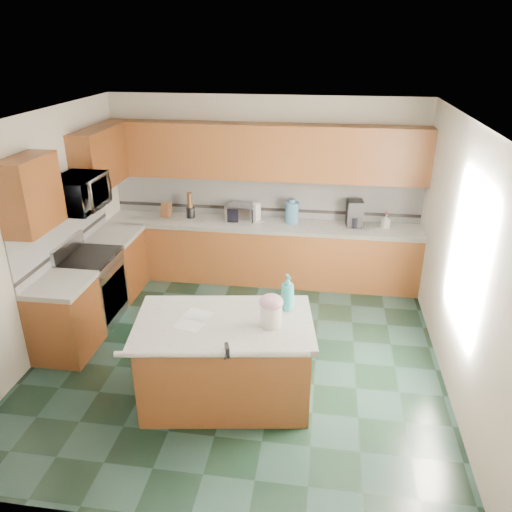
# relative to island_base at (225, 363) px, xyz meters

# --- Properties ---
(floor) EXTENTS (4.60, 4.60, 0.00)m
(floor) POSITION_rel_island_base_xyz_m (-0.00, 0.78, -0.43)
(floor) COLOR black
(floor) RESTS_ON ground
(ceiling) EXTENTS (4.60, 4.60, 0.00)m
(ceiling) POSITION_rel_island_base_xyz_m (-0.00, 0.78, 2.27)
(ceiling) COLOR white
(ceiling) RESTS_ON ground
(wall_back) EXTENTS (4.60, 0.04, 2.70)m
(wall_back) POSITION_rel_island_base_xyz_m (-0.00, 3.10, 0.92)
(wall_back) COLOR white
(wall_back) RESTS_ON ground
(wall_front) EXTENTS (4.60, 0.04, 2.70)m
(wall_front) POSITION_rel_island_base_xyz_m (-0.00, -1.54, 0.92)
(wall_front) COLOR white
(wall_front) RESTS_ON ground
(wall_left) EXTENTS (0.04, 4.60, 2.70)m
(wall_left) POSITION_rel_island_base_xyz_m (-2.32, 0.78, 0.92)
(wall_left) COLOR white
(wall_left) RESTS_ON ground
(wall_right) EXTENTS (0.04, 4.60, 2.70)m
(wall_right) POSITION_rel_island_base_xyz_m (2.32, 0.78, 0.92)
(wall_right) COLOR white
(wall_right) RESTS_ON ground
(back_base_cab) EXTENTS (4.60, 0.60, 0.86)m
(back_base_cab) POSITION_rel_island_base_xyz_m (-0.00, 2.78, 0.00)
(back_base_cab) COLOR black
(back_base_cab) RESTS_ON ground
(back_countertop) EXTENTS (4.60, 0.64, 0.06)m
(back_countertop) POSITION_rel_island_base_xyz_m (-0.00, 2.78, 0.46)
(back_countertop) COLOR white
(back_countertop) RESTS_ON back_base_cab
(back_upper_cab) EXTENTS (4.60, 0.33, 0.78)m
(back_upper_cab) POSITION_rel_island_base_xyz_m (-0.00, 2.92, 1.51)
(back_upper_cab) COLOR black
(back_upper_cab) RESTS_ON wall_back
(back_backsplash) EXTENTS (4.60, 0.02, 0.63)m
(back_backsplash) POSITION_rel_island_base_xyz_m (-0.00, 3.07, 0.81)
(back_backsplash) COLOR silver
(back_backsplash) RESTS_ON back_countertop
(back_accent_band) EXTENTS (4.60, 0.01, 0.05)m
(back_accent_band) POSITION_rel_island_base_xyz_m (-0.00, 3.06, 0.61)
(back_accent_band) COLOR black
(back_accent_band) RESTS_ON back_countertop
(left_base_cab_rear) EXTENTS (0.60, 0.82, 0.86)m
(left_base_cab_rear) POSITION_rel_island_base_xyz_m (-2.00, 2.07, 0.00)
(left_base_cab_rear) COLOR black
(left_base_cab_rear) RESTS_ON ground
(left_counter_rear) EXTENTS (0.64, 0.82, 0.06)m
(left_counter_rear) POSITION_rel_island_base_xyz_m (-2.00, 2.07, 0.46)
(left_counter_rear) COLOR white
(left_counter_rear) RESTS_ON left_base_cab_rear
(left_base_cab_front) EXTENTS (0.60, 0.72, 0.86)m
(left_base_cab_front) POSITION_rel_island_base_xyz_m (-2.00, 0.54, 0.00)
(left_base_cab_front) COLOR black
(left_base_cab_front) RESTS_ON ground
(left_counter_front) EXTENTS (0.64, 0.72, 0.06)m
(left_counter_front) POSITION_rel_island_base_xyz_m (-2.00, 0.54, 0.46)
(left_counter_front) COLOR white
(left_counter_front) RESTS_ON left_base_cab_front
(left_backsplash) EXTENTS (0.02, 2.30, 0.63)m
(left_backsplash) POSITION_rel_island_base_xyz_m (-2.29, 1.33, 0.81)
(left_backsplash) COLOR silver
(left_backsplash) RESTS_ON wall_left
(left_accent_band) EXTENTS (0.01, 2.30, 0.05)m
(left_accent_band) POSITION_rel_island_base_xyz_m (-2.28, 1.33, 0.61)
(left_accent_band) COLOR black
(left_accent_band) RESTS_ON wall_left
(left_upper_cab_rear) EXTENTS (0.33, 1.09, 0.78)m
(left_upper_cab_rear) POSITION_rel_island_base_xyz_m (-2.14, 2.21, 1.51)
(left_upper_cab_rear) COLOR black
(left_upper_cab_rear) RESTS_ON wall_left
(left_upper_cab_front) EXTENTS (0.33, 0.72, 0.78)m
(left_upper_cab_front) POSITION_rel_island_base_xyz_m (-2.14, 0.54, 1.51)
(left_upper_cab_front) COLOR black
(left_upper_cab_front) RESTS_ON wall_left
(range_body) EXTENTS (0.60, 0.76, 0.88)m
(range_body) POSITION_rel_island_base_xyz_m (-2.00, 1.28, 0.01)
(range_body) COLOR #B7B7BC
(range_body) RESTS_ON ground
(range_oven_door) EXTENTS (0.02, 0.68, 0.55)m
(range_oven_door) POSITION_rel_island_base_xyz_m (-1.71, 1.28, -0.03)
(range_oven_door) COLOR black
(range_oven_door) RESTS_ON range_body
(range_cooktop) EXTENTS (0.62, 0.78, 0.04)m
(range_cooktop) POSITION_rel_island_base_xyz_m (-2.00, 1.28, 0.47)
(range_cooktop) COLOR black
(range_cooktop) RESTS_ON range_body
(range_handle) EXTENTS (0.02, 0.66, 0.02)m
(range_handle) POSITION_rel_island_base_xyz_m (-1.68, 1.28, 0.35)
(range_handle) COLOR #B7B7BC
(range_handle) RESTS_ON range_body
(range_backguard) EXTENTS (0.06, 0.76, 0.18)m
(range_backguard) POSITION_rel_island_base_xyz_m (-2.26, 1.28, 0.59)
(range_backguard) COLOR #B7B7BC
(range_backguard) RESTS_ON range_body
(microwave) EXTENTS (0.50, 0.73, 0.41)m
(microwave) POSITION_rel_island_base_xyz_m (-2.00, 1.28, 1.30)
(microwave) COLOR #B7B7BC
(microwave) RESTS_ON wall_left
(island_base) EXTENTS (1.74, 1.15, 0.86)m
(island_base) POSITION_rel_island_base_xyz_m (0.00, 0.00, 0.00)
(island_base) COLOR black
(island_base) RESTS_ON ground
(island_top) EXTENTS (1.85, 1.27, 0.06)m
(island_top) POSITION_rel_island_base_xyz_m (0.00, 0.00, 0.46)
(island_top) COLOR white
(island_top) RESTS_ON island_base
(island_bullnose) EXTENTS (1.71, 0.31, 0.06)m
(island_bullnose) POSITION_rel_island_base_xyz_m (0.00, -0.51, 0.46)
(island_bullnose) COLOR white
(island_bullnose) RESTS_ON island_base
(treat_jar) EXTENTS (0.22, 0.22, 0.22)m
(treat_jar) POSITION_rel_island_base_xyz_m (0.46, -0.01, 0.60)
(treat_jar) COLOR white
(treat_jar) RESTS_ON island_top
(treat_jar_lid) EXTENTS (0.23, 0.23, 0.14)m
(treat_jar_lid) POSITION_rel_island_base_xyz_m (0.46, -0.01, 0.74)
(treat_jar_lid) COLOR #DB9AAF
(treat_jar_lid) RESTS_ON treat_jar
(treat_jar_knob) EXTENTS (0.07, 0.03, 0.03)m
(treat_jar_knob) POSITION_rel_island_base_xyz_m (0.46, -0.01, 0.79)
(treat_jar_knob) COLOR tan
(treat_jar_knob) RESTS_ON treat_jar_lid
(treat_jar_knob_end_l) EXTENTS (0.04, 0.04, 0.04)m
(treat_jar_knob_end_l) POSITION_rel_island_base_xyz_m (0.42, -0.01, 0.79)
(treat_jar_knob_end_l) COLOR tan
(treat_jar_knob_end_l) RESTS_ON treat_jar_lid
(treat_jar_knob_end_r) EXTENTS (0.04, 0.04, 0.04)m
(treat_jar_knob_end_r) POSITION_rel_island_base_xyz_m (0.50, -0.01, 0.79)
(treat_jar_knob_end_r) COLOR tan
(treat_jar_knob_end_r) RESTS_ON treat_jar_lid
(soap_bottle_island) EXTENTS (0.19, 0.19, 0.38)m
(soap_bottle_island) POSITION_rel_island_base_xyz_m (0.58, 0.32, 0.68)
(soap_bottle_island) COLOR teal
(soap_bottle_island) RESTS_ON island_top
(paper_sheet_a) EXTENTS (0.32, 0.27, 0.00)m
(paper_sheet_a) POSITION_rel_island_base_xyz_m (-0.32, -0.12, 0.49)
(paper_sheet_a) COLOR white
(paper_sheet_a) RESTS_ON island_top
(paper_sheet_b) EXTENTS (0.32, 0.27, 0.00)m
(paper_sheet_b) POSITION_rel_island_base_xyz_m (-0.28, 0.07, 0.49)
(paper_sheet_b) COLOR white
(paper_sheet_b) RESTS_ON island_top
(clamp_body) EXTENTS (0.07, 0.11, 0.10)m
(clamp_body) POSITION_rel_island_base_xyz_m (0.13, -0.49, 0.50)
(clamp_body) COLOR black
(clamp_body) RESTS_ON island_top
(clamp_handle) EXTENTS (0.02, 0.08, 0.02)m
(clamp_handle) POSITION_rel_island_base_xyz_m (0.13, -0.56, 0.48)
(clamp_handle) COLOR black
(clamp_handle) RESTS_ON island_top
(knife_block) EXTENTS (0.16, 0.20, 0.25)m
(knife_block) POSITION_rel_island_base_xyz_m (-1.47, 2.83, 0.61)
(knife_block) COLOR #472814
(knife_block) RESTS_ON back_countertop
(utensil_crock) EXTENTS (0.13, 0.13, 0.16)m
(utensil_crock) POSITION_rel_island_base_xyz_m (-1.10, 2.86, 0.57)
(utensil_crock) COLOR black
(utensil_crock) RESTS_ON back_countertop
(utensil_bundle) EXTENTS (0.07, 0.07, 0.23)m
(utensil_bundle) POSITION_rel_island_base_xyz_m (-1.10, 2.86, 0.76)
(utensil_bundle) COLOR #472814
(utensil_bundle) RESTS_ON utensil_crock
(toaster_oven) EXTENTS (0.49, 0.40, 0.24)m
(toaster_oven) POSITION_rel_island_base_xyz_m (-0.31, 2.83, 0.61)
(toaster_oven) COLOR #B7B7BC
(toaster_oven) RESTS_ON back_countertop
(toaster_oven_door) EXTENTS (0.38, 0.01, 0.20)m
(toaster_oven_door) POSITION_rel_island_base_xyz_m (-0.31, 2.70, 0.61)
(toaster_oven_door) COLOR black
(toaster_oven_door) RESTS_ON toaster_oven
(paper_towel) EXTENTS (0.12, 0.12, 0.28)m
(paper_towel) POSITION_rel_island_base_xyz_m (-0.09, 2.88, 0.63)
(paper_towel) COLOR white
(paper_towel) RESTS_ON back_countertop
(paper_towel_base) EXTENTS (0.18, 0.18, 0.01)m
(paper_towel_base) POSITION_rel_island_base_xyz_m (-0.09, 2.88, 0.50)
(paper_towel_base) COLOR #B7B7BC
(paper_towel_base) RESTS_ON back_countertop
(water_jug) EXTENTS (0.19, 0.19, 0.32)m
(water_jug) POSITION_rel_island_base_xyz_m (0.43, 2.84, 0.65)
(water_jug) COLOR teal
(water_jug) RESTS_ON back_countertop
(water_jug_neck) EXTENTS (0.09, 0.09, 0.05)m
(water_jug_neck) POSITION_rel_island_base_xyz_m (0.43, 2.84, 0.83)
(water_jug_neck) COLOR teal
(water_jug_neck) RESTS_ON water_jug
(coffee_maker) EXTENTS (0.24, 0.26, 0.37)m
(coffee_maker) POSITION_rel_island_base_xyz_m (1.33, 2.86, 0.68)
(coffee_maker) COLOR black
(coffee_maker) RESTS_ON back_countertop
(coffee_carafe) EXTENTS (0.15, 0.15, 0.15)m
(coffee_carafe) POSITION_rel_island_base_xyz_m (1.33, 2.81, 0.57)
(coffee_carafe) COLOR black
(coffee_carafe) RESTS_ON back_countertop
(soap_bottle_back) EXTENTS (0.13, 0.13, 0.21)m
(soap_bottle_back) POSITION_rel_island_base_xyz_m (1.78, 2.83, 0.60)
(soap_bottle_back) COLOR white
(soap_bottle_back) RESTS_ON back_countertop
(soap_back_cap) EXTENTS (0.02, 0.02, 0.03)m
(soap_back_cap) POSITION_rel_island_base_xyz_m (1.78, 2.83, 0.72)
(soap_back_cap) COLOR red
(soap_back_cap) RESTS_ON soap_bottle_back
(window_light_proxy) EXTENTS (0.02, 1.40, 1.10)m
(window_light_proxy) POSITION_rel_island_base_xyz_m (2.29, 0.58, 1.07)
(window_light_proxy) COLOR white
(window_light_proxy) RESTS_ON wall_right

